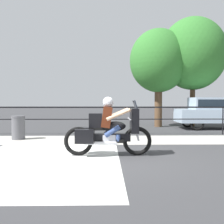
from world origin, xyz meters
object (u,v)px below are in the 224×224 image
Objects in this scene: parked_car at (215,111)px; tree_behind_car at (193,54)px; trash_bin at (18,128)px; motorcycle at (108,129)px; tree_behind_sign at (159,61)px.

parked_car is 0.66× the size of tree_behind_car.
parked_car is 9.81m from trash_bin.
motorcycle is at bearing -119.85° from tree_behind_car.
trash_bin is 10.53m from tree_behind_car.
tree_behind_car is at bearing 5.46° from tree_behind_sign.
trash_bin is at bearing -153.24° from parked_car.
tree_behind_car is at bearing 62.21° from motorcycle.
parked_car is 0.74× the size of tree_behind_sign.
parked_car is at bearing 53.57° from motorcycle.
motorcycle is at bearing -109.15° from tree_behind_sign.
tree_behind_car reaches higher than parked_car.
motorcycle is 4.63m from trash_bin.
parked_car reaches higher than trash_bin.
tree_behind_sign is at bearing 39.58° from trash_bin.
tree_behind_car reaches higher than motorcycle.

